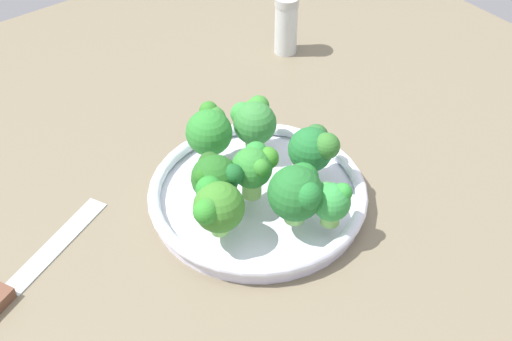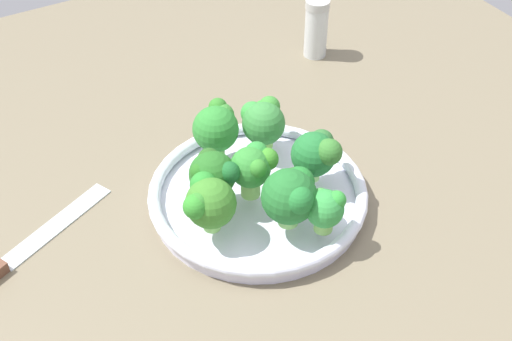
% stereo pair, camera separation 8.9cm
% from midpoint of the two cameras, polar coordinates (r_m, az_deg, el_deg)
% --- Properties ---
extents(ground_plane, '(1.30, 1.30, 0.03)m').
position_cam_midpoint_polar(ground_plane, '(0.95, -2.92, -3.01)').
color(ground_plane, '#736951').
extents(bowl, '(0.28, 0.28, 0.03)m').
position_cam_midpoint_polar(bowl, '(0.92, -2.77, -2.19)').
color(bowl, silver).
rests_on(bowl, ground_plane).
extents(broccoli_floret_0, '(0.06, 0.06, 0.07)m').
position_cam_midpoint_polar(broccoli_floret_0, '(0.87, -6.19, -0.73)').
color(broccoli_floret_0, '#95C360').
rests_on(broccoli_floret_0, bowl).
extents(broccoli_floret_1, '(0.07, 0.07, 0.07)m').
position_cam_midpoint_polar(broccoli_floret_1, '(0.83, -6.27, -2.98)').
color(broccoli_floret_1, '#89D05D').
rests_on(broccoli_floret_1, bowl).
extents(broccoli_floret_2, '(0.06, 0.06, 0.07)m').
position_cam_midpoint_polar(broccoli_floret_2, '(0.88, -3.05, 0.20)').
color(broccoli_floret_2, '#87C15A').
rests_on(broccoli_floret_2, bowl).
extents(broccoli_floret_3, '(0.07, 0.07, 0.08)m').
position_cam_midpoint_polar(broccoli_floret_3, '(0.94, -6.44, 3.12)').
color(broccoli_floret_3, '#77BC5C').
rests_on(broccoli_floret_3, bowl).
extents(broccoli_floret_4, '(0.05, 0.05, 0.06)m').
position_cam_midpoint_polar(broccoli_floret_4, '(0.85, 3.11, -2.61)').
color(broccoli_floret_4, '#80BC56').
rests_on(broccoli_floret_4, bowl).
extents(broccoli_floret_5, '(0.07, 0.06, 0.07)m').
position_cam_midpoint_polar(broccoli_floret_5, '(0.96, -2.86, 3.93)').
color(broccoli_floret_5, '#89CB57').
rests_on(broccoli_floret_5, bowl).
extents(broccoli_floret_6, '(0.07, 0.07, 0.07)m').
position_cam_midpoint_polar(broccoli_floret_6, '(0.91, 1.82, 1.70)').
color(broccoli_floret_6, '#98D870').
rests_on(broccoli_floret_6, bowl).
extents(broccoli_floret_7, '(0.07, 0.07, 0.08)m').
position_cam_midpoint_polar(broccoli_floret_7, '(0.84, 0.28, -1.82)').
color(broccoli_floret_7, '#7FBF5B').
rests_on(broccoli_floret_7, bowl).
extents(knife, '(0.13, 0.25, 0.01)m').
position_cam_midpoint_polar(knife, '(0.89, -21.93, -9.00)').
color(knife, silver).
rests_on(knife, ground_plane).
extents(pepper_shaker, '(0.04, 0.04, 0.10)m').
position_cam_midpoint_polar(pepper_shaker, '(1.21, 0.26, 11.49)').
color(pepper_shaker, silver).
rests_on(pepper_shaker, ground_plane).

